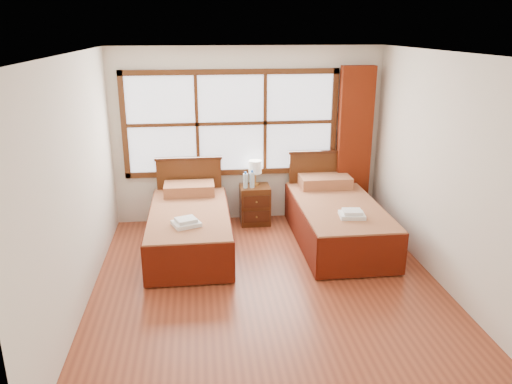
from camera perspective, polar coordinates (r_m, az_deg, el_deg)
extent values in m
plane|color=brown|center=(5.84, 1.42, -10.82)|extent=(4.50, 4.50, 0.00)
plane|color=white|center=(5.11, 1.65, 15.56)|extent=(4.50, 4.50, 0.00)
plane|color=silver|center=(7.50, -0.93, 6.44)|extent=(4.00, 0.00, 4.00)
plane|color=silver|center=(5.43, -19.86, 0.66)|extent=(0.00, 4.50, 4.50)
plane|color=silver|center=(5.95, 20.98, 2.02)|extent=(0.00, 4.50, 4.50)
cube|color=white|center=(7.41, -2.85, 7.85)|extent=(3.00, 0.02, 1.40)
cube|color=#4B2610|center=(7.56, -2.75, 2.30)|extent=(3.16, 0.06, 0.08)
cube|color=#4B2610|center=(7.29, -2.93, 13.55)|extent=(3.16, 0.06, 0.08)
cube|color=#4B2610|center=(7.45, -14.84, 7.32)|extent=(0.08, 0.06, 1.56)
cube|color=#4B2610|center=(7.65, 8.86, 7.99)|extent=(0.08, 0.06, 1.56)
cube|color=#4B2610|center=(7.37, -6.76, 7.70)|extent=(0.05, 0.05, 1.40)
cube|color=#4B2610|center=(7.44, 1.04, 7.91)|extent=(0.05, 0.05, 1.40)
cube|color=#4B2610|center=(7.39, -2.84, 7.82)|extent=(3.00, 0.05, 0.05)
cube|color=maroon|center=(7.71, 11.15, 5.45)|extent=(0.50, 0.16, 2.30)
cube|color=#3A1A0C|center=(6.74, -7.52, -5.40)|extent=(0.91, 1.83, 0.30)
cube|color=maroon|center=(6.64, -7.62, -3.24)|extent=(1.02, 2.03, 0.25)
cube|color=#591609|center=(6.73, -11.94, -4.57)|extent=(0.03, 2.03, 0.51)
cube|color=#591609|center=(6.70, -3.18, -4.26)|extent=(0.03, 2.03, 0.51)
cube|color=#591609|center=(5.78, -7.66, -8.29)|extent=(1.02, 0.03, 0.51)
cube|color=maroon|center=(7.26, -7.63, 0.38)|extent=(0.72, 0.42, 0.16)
cube|color=#4B2610|center=(7.57, -7.57, 0.08)|extent=(0.95, 0.06, 0.99)
cube|color=#3A1A0C|center=(7.42, -7.74, 3.80)|extent=(0.99, 0.08, 0.04)
cube|color=#3A1A0C|center=(6.99, 9.25, -4.55)|extent=(0.96, 1.91, 0.31)
cube|color=maroon|center=(6.89, 9.37, -2.36)|extent=(1.07, 2.12, 0.26)
cube|color=#591609|center=(6.82, 4.97, -3.80)|extent=(0.03, 2.12, 0.53)
cube|color=#591609|center=(7.10, 13.46, -3.33)|extent=(0.03, 2.12, 0.53)
cube|color=#591609|center=(6.02, 12.01, -7.27)|extent=(1.07, 0.03, 0.53)
cube|color=maroon|center=(7.52, 7.88, 1.21)|extent=(0.75, 0.44, 0.17)
cube|color=#4B2610|center=(7.78, 7.40, 0.79)|extent=(1.00, 0.06, 1.04)
cube|color=#3A1A0C|center=(7.64, 7.57, 4.58)|extent=(1.04, 0.08, 0.04)
cube|color=#4B2610|center=(7.54, -0.13, -1.44)|extent=(0.44, 0.39, 0.59)
cube|color=#3A1A0C|center=(7.39, 0.06, -2.84)|extent=(0.39, 0.02, 0.18)
cube|color=#3A1A0C|center=(7.31, 0.06, -1.12)|extent=(0.39, 0.02, 0.18)
sphere|color=olive|center=(7.37, 0.08, -2.89)|extent=(0.03, 0.03, 0.03)
sphere|color=olive|center=(7.29, 0.08, -1.17)|extent=(0.03, 0.03, 0.03)
cube|color=white|center=(6.14, -7.98, -3.59)|extent=(0.39, 0.37, 0.05)
cube|color=white|center=(6.13, -8.00, -3.19)|extent=(0.29, 0.28, 0.04)
cube|color=white|center=(6.40, 10.91, -2.61)|extent=(0.34, 0.30, 0.05)
cube|color=white|center=(6.38, 10.94, -2.23)|extent=(0.25, 0.23, 0.04)
cylinder|color=gold|center=(7.50, -0.10, 0.91)|extent=(0.12, 0.12, 0.02)
cylinder|color=gold|center=(7.48, -0.10, 1.58)|extent=(0.03, 0.03, 0.16)
cylinder|color=white|center=(7.43, -0.10, 2.89)|extent=(0.19, 0.19, 0.19)
cylinder|color=silver|center=(7.33, -1.22, 1.28)|extent=(0.07, 0.07, 0.22)
cylinder|color=#174FAF|center=(7.29, -1.22, 2.21)|extent=(0.03, 0.03, 0.03)
cylinder|color=silver|center=(7.35, -0.45, 1.39)|extent=(0.07, 0.07, 0.23)
cylinder|color=#174FAF|center=(7.31, -0.45, 2.38)|extent=(0.03, 0.03, 0.03)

